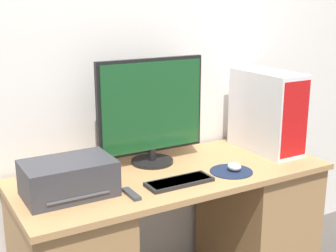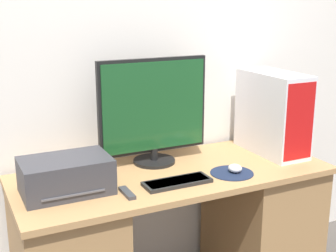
{
  "view_description": "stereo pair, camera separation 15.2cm",
  "coord_description": "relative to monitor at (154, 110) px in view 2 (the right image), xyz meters",
  "views": [
    {
      "loc": [
        -1.11,
        -1.56,
        1.59
      ],
      "look_at": [
        -0.03,
        0.32,
        1.0
      ],
      "focal_mm": 50.0,
      "sensor_mm": 36.0,
      "label": 1
    },
    {
      "loc": [
        -0.98,
        -1.63,
        1.59
      ],
      "look_at": [
        -0.03,
        0.32,
        1.0
      ],
      "focal_mm": 50.0,
      "sensor_mm": 36.0,
      "label": 2
    }
  ],
  "objects": [
    {
      "name": "wall_back",
      "position": [
        0.03,
        0.21,
        0.3
      ],
      "size": [
        6.4,
        0.05,
        2.7
      ],
      "color": "white",
      "rests_on": "ground_plane"
    },
    {
      "name": "remote_control",
      "position": [
        -0.28,
        -0.33,
        -0.28
      ],
      "size": [
        0.03,
        0.13,
        0.02
      ],
      "color": "#38383D",
      "rests_on": "desk"
    },
    {
      "name": "computer_tower",
      "position": [
        0.66,
        -0.13,
        -0.06
      ],
      "size": [
        0.2,
        0.44,
        0.45
      ],
      "color": "white",
      "rests_on": "desk"
    },
    {
      "name": "mousepad",
      "position": [
        0.28,
        -0.32,
        -0.28
      ],
      "size": [
        0.21,
        0.21,
        0.0
      ],
      "color": "#19233D",
      "rests_on": "desk"
    },
    {
      "name": "keyboard",
      "position": [
        -0.03,
        -0.32,
        -0.27
      ],
      "size": [
        0.32,
        0.12,
        0.02
      ],
      "color": "black",
      "rests_on": "desk"
    },
    {
      "name": "mouse",
      "position": [
        0.3,
        -0.32,
        -0.26
      ],
      "size": [
        0.07,
        0.07,
        0.04
      ],
      "color": "silver",
      "rests_on": "mousepad"
    },
    {
      "name": "monitor",
      "position": [
        0.0,
        0.0,
        0.0
      ],
      "size": [
        0.59,
        0.22,
        0.55
      ],
      "color": "black",
      "rests_on": "desk"
    },
    {
      "name": "printer",
      "position": [
        -0.51,
        -0.19,
        -0.21
      ],
      "size": [
        0.39,
        0.26,
        0.16
      ],
      "color": "#38383D",
      "rests_on": "desk"
    },
    {
      "name": "desk",
      "position": [
        0.03,
        -0.17,
        -0.65
      ],
      "size": [
        1.58,
        0.64,
        0.76
      ],
      "color": "tan",
      "rests_on": "ground_plane"
    }
  ]
}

